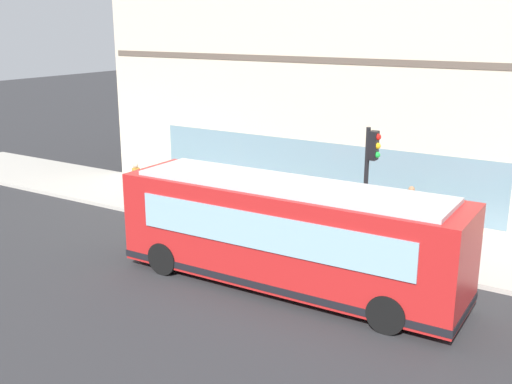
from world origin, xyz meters
The scene contains 10 objects.
ground centered at (0.00, 0.00, 0.00)m, with size 120.00×120.00×0.00m, color #2D2D30.
sidewalk_curb centered at (4.82, 0.00, 0.07)m, with size 4.43×40.00×0.15m, color #B2ADA3.
building_corner centered at (11.35, 0.00, 5.40)m, with size 8.68×21.23×10.82m.
city_bus_nearside centered at (-0.15, -2.80, 1.55)m, with size 2.72×10.08×3.07m.
traffic_light_near_corner centered at (3.17, -3.88, 3.00)m, with size 0.32×0.49×4.09m.
fire_hydrant centered at (6.25, 0.19, 0.51)m, with size 0.35×0.35×0.74m.
pedestrian_by_light_pole centered at (5.78, -4.40, 1.14)m, with size 0.32×0.32×1.72m.
pedestrian_near_hydrant centered at (3.36, 6.20, 1.15)m, with size 0.32×0.32×1.74m.
pedestrian_walking_along_curb centered at (4.04, 1.98, 1.21)m, with size 0.32×0.32×1.83m.
newspaper_vending_box centered at (6.29, 6.98, 0.60)m, with size 0.44×0.42×0.90m.
Camera 1 is at (-14.49, -10.82, 7.37)m, focal length 43.20 mm.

